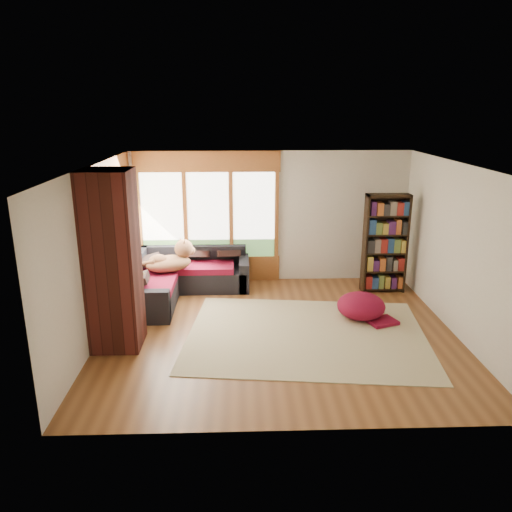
# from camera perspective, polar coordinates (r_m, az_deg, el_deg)

# --- Properties ---
(floor) EXTENTS (5.50, 5.50, 0.00)m
(floor) POSITION_cam_1_polar(r_m,az_deg,el_deg) (7.96, 2.52, -8.64)
(floor) COLOR brown
(floor) RESTS_ON ground
(ceiling) EXTENTS (5.50, 5.50, 0.00)m
(ceiling) POSITION_cam_1_polar(r_m,az_deg,el_deg) (7.24, 2.78, 10.29)
(ceiling) COLOR white
(wall_back) EXTENTS (5.50, 0.04, 2.60)m
(wall_back) POSITION_cam_1_polar(r_m,az_deg,el_deg) (9.91, 1.50, 4.45)
(wall_back) COLOR silver
(wall_back) RESTS_ON ground
(wall_front) EXTENTS (5.50, 0.04, 2.60)m
(wall_front) POSITION_cam_1_polar(r_m,az_deg,el_deg) (5.16, 4.85, -7.49)
(wall_front) COLOR silver
(wall_front) RESTS_ON ground
(wall_left) EXTENTS (0.04, 5.00, 2.60)m
(wall_left) POSITION_cam_1_polar(r_m,az_deg,el_deg) (7.78, -17.99, 0.15)
(wall_left) COLOR silver
(wall_left) RESTS_ON ground
(wall_right) EXTENTS (0.04, 5.00, 2.60)m
(wall_right) POSITION_cam_1_polar(r_m,az_deg,el_deg) (8.19, 22.20, 0.53)
(wall_right) COLOR silver
(wall_right) RESTS_ON ground
(windows_back) EXTENTS (2.82, 0.10, 1.90)m
(windows_back) POSITION_cam_1_polar(r_m,az_deg,el_deg) (9.88, -5.48, 4.63)
(windows_back) COLOR #9A5727
(windows_back) RESTS_ON wall_back
(windows_left) EXTENTS (0.10, 2.62, 1.90)m
(windows_left) POSITION_cam_1_polar(r_m,az_deg,el_deg) (8.88, -15.80, 2.68)
(windows_left) COLOR #9A5727
(windows_left) RESTS_ON wall_left
(roller_blind) EXTENTS (0.03, 0.72, 0.90)m
(roller_blind) POSITION_cam_1_polar(r_m,az_deg,el_deg) (9.58, -14.68, 6.22)
(roller_blind) COLOR olive
(roller_blind) RESTS_ON wall_left
(brick_chimney) EXTENTS (0.70, 0.70, 2.60)m
(brick_chimney) POSITION_cam_1_polar(r_m,az_deg,el_deg) (7.36, -16.09, -0.60)
(brick_chimney) COLOR #471914
(brick_chimney) RESTS_ON ground
(sectional_sofa) EXTENTS (2.20, 2.20, 0.80)m
(sectional_sofa) POSITION_cam_1_polar(r_m,az_deg,el_deg) (9.49, -10.12, -2.63)
(sectional_sofa) COLOR black
(sectional_sofa) RESTS_ON ground
(area_rug) EXTENTS (3.94, 3.19, 0.01)m
(area_rug) POSITION_cam_1_polar(r_m,az_deg,el_deg) (7.89, 5.78, -8.92)
(area_rug) COLOR #EEE7CB
(area_rug) RESTS_ON ground
(bookshelf) EXTENTS (0.80, 0.27, 1.88)m
(bookshelf) POSITION_cam_1_polar(r_m,az_deg,el_deg) (9.65, 14.54, 1.37)
(bookshelf) COLOR black
(bookshelf) RESTS_ON ground
(pouf) EXTENTS (1.05, 1.05, 0.43)m
(pouf) POSITION_cam_1_polar(r_m,az_deg,el_deg) (8.54, 11.92, -5.53)
(pouf) COLOR maroon
(pouf) RESTS_ON area_rug
(dog_tan) EXTENTS (1.00, 0.86, 0.49)m
(dog_tan) POSITION_cam_1_polar(r_m,az_deg,el_deg) (9.23, -9.57, -0.03)
(dog_tan) COLOR brown
(dog_tan) RESTS_ON sectional_sofa
(dog_brindle) EXTENTS (0.73, 0.80, 0.39)m
(dog_brindle) POSITION_cam_1_polar(r_m,az_deg,el_deg) (8.70, -13.85, -1.70)
(dog_brindle) COLOR #332516
(dog_brindle) RESTS_ON sectional_sofa
(throw_pillows) EXTENTS (1.98, 1.68, 0.45)m
(throw_pillows) POSITION_cam_1_polar(r_m,az_deg,el_deg) (9.39, -9.68, 0.17)
(throw_pillows) COLOR black
(throw_pillows) RESTS_ON sectional_sofa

